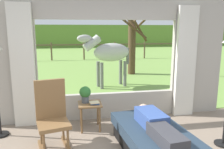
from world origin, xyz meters
name	(u,v)px	position (x,y,z in m)	size (l,w,h in m)	color
back_wall_with_window	(108,61)	(0.00, 2.26, 1.25)	(5.20, 0.12, 2.55)	#ADA599
curtain_panel_left	(23,67)	(-1.69, 2.12, 1.20)	(0.44, 0.10, 2.40)	silver
curtain_panel_right	(186,62)	(1.69, 2.12, 1.20)	(0.44, 0.10, 2.40)	silver
outdoor_pasture_lawn	(83,58)	(0.00, 13.16, 0.01)	(36.00, 21.68, 0.02)	#759E47
distant_hill_ridge	(78,36)	(0.00, 23.00, 1.20)	(36.00, 2.00, 2.40)	olive
recliner_sofa	(154,141)	(0.45, 0.64, 0.22)	(1.07, 1.78, 0.42)	black
reclining_person	(155,124)	(0.45, 0.59, 0.52)	(0.40, 1.44, 0.22)	#334C8C
rocking_chair	(52,116)	(-1.10, 1.12, 0.55)	(0.60, 0.77, 1.12)	brown
side_table	(90,108)	(-0.45, 1.72, 0.43)	(0.44, 0.44, 0.52)	brown
potted_plant	(85,93)	(-0.53, 1.78, 0.70)	(0.22, 0.22, 0.32)	#4C5156
book_stack	(95,103)	(-0.36, 1.65, 0.54)	(0.19, 0.17, 0.05)	#23478C
horse	(109,53)	(0.45, 4.88, 1.16)	(1.82, 0.86, 1.73)	#B2B2AD
pasture_tree	(132,43)	(1.77, 6.88, 1.36)	(1.45, 1.49, 2.65)	#4C3823
pasture_fence_line	(84,48)	(0.00, 12.03, 0.74)	(16.10, 0.10, 1.10)	brown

